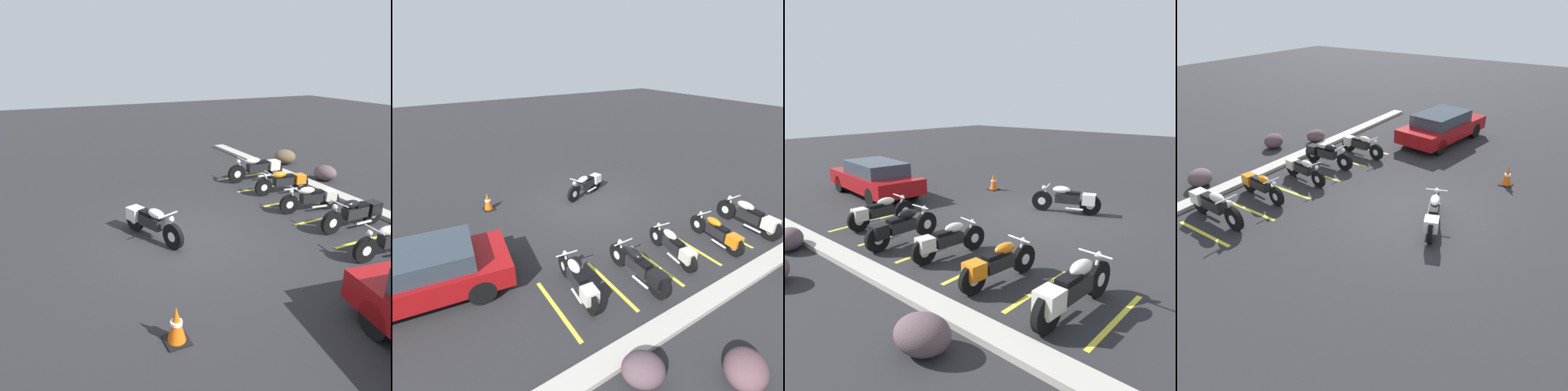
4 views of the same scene
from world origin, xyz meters
TOP-DOWN VIEW (x-y plane):
  - ground at (0.00, 0.00)m, footprint 60.00×60.00m
  - motorcycle_white_featured at (-0.43, -0.77)m, footprint 2.05×0.97m
  - parked_bike_0 at (-3.38, 4.49)m, footprint 0.64×2.28m
  - parked_bike_1 at (-1.75, 4.45)m, footprint 0.59×1.99m
  - parked_bike_2 at (-0.11, 4.22)m, footprint 0.63×1.96m
  - parked_bike_3 at (1.34, 4.42)m, footprint 0.60×2.13m
  - parked_bike_4 at (2.88, 3.98)m, footprint 0.59×2.04m
  - car_red at (6.07, 1.99)m, footprint 4.51×2.37m
  - concrete_curb at (0.00, 5.83)m, footprint 18.00×0.50m
  - landscape_rock_1 at (1.53, 7.38)m, footprint 0.97×0.89m
  - landscape_rock_3 at (3.02, 6.40)m, footprint 1.02×0.99m
  - traffic_cone at (3.38, -1.61)m, footprint 0.40×0.40m
  - stall_line_0 at (-4.02, 4.13)m, footprint 0.10×2.10m
  - stall_line_1 at (-2.51, 4.13)m, footprint 0.10×2.10m
  - stall_line_2 at (-1.00, 4.13)m, footprint 0.10×2.10m
  - stall_line_3 at (0.51, 4.13)m, footprint 0.10×2.10m
  - stall_line_4 at (2.02, 4.13)m, footprint 0.10×2.10m
  - stall_line_5 at (3.53, 4.13)m, footprint 0.10×2.10m

SIDE VIEW (x-z plane):
  - ground at x=0.00m, z-range 0.00..0.00m
  - stall_line_0 at x=-4.02m, z-range 0.00..0.00m
  - stall_line_1 at x=-2.51m, z-range 0.00..0.00m
  - stall_line_2 at x=-1.00m, z-range 0.00..0.00m
  - stall_line_3 at x=0.51m, z-range 0.00..0.00m
  - stall_line_4 at x=2.02m, z-range 0.00..0.00m
  - stall_line_5 at x=3.53m, z-range 0.00..0.00m
  - concrete_curb at x=0.00m, z-range 0.00..0.12m
  - landscape_rock_3 at x=3.02m, z-range 0.00..0.54m
  - landscape_rock_1 at x=1.53m, z-range 0.00..0.59m
  - traffic_cone at x=3.38m, z-range -0.02..0.64m
  - parked_bike_2 at x=-0.11m, z-range 0.02..0.80m
  - parked_bike_1 at x=-1.75m, z-range 0.02..0.81m
  - parked_bike_4 at x=2.88m, z-range 0.03..0.83m
  - parked_bike_3 at x=1.34m, z-range 0.03..0.86m
  - motorcycle_white_featured at x=-0.43m, z-range 0.03..0.87m
  - parked_bike_0 at x=-3.38m, z-range 0.03..0.92m
  - car_red at x=6.07m, z-range 0.04..1.32m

